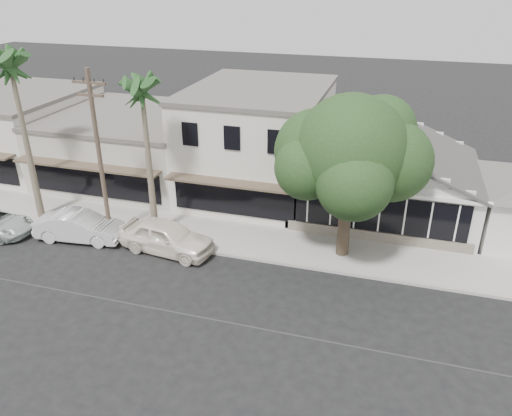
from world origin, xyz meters
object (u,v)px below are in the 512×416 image
(car_1, at_px, (80,226))
(utility_pole, at_px, (99,153))
(shade_tree, at_px, (350,153))
(car_0, at_px, (167,237))

(car_1, bearing_deg, utility_pole, -64.69)
(car_1, relative_size, shade_tree, 0.57)
(utility_pole, relative_size, shade_tree, 1.09)
(car_1, bearing_deg, shade_tree, -86.11)
(utility_pole, height_order, car_1, utility_pole)
(utility_pole, distance_m, car_0, 5.45)
(utility_pole, bearing_deg, car_0, -9.55)
(car_0, relative_size, shade_tree, 0.60)
(utility_pole, distance_m, shade_tree, 12.48)
(shade_tree, bearing_deg, car_0, -164.95)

